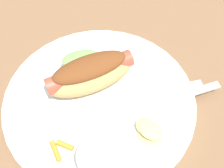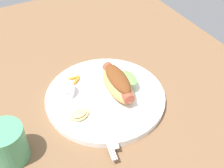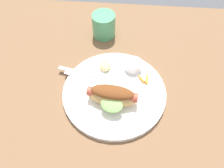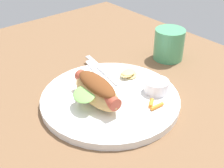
# 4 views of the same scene
# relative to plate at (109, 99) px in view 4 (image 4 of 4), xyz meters

# --- Properties ---
(ground_plane) EXTENTS (1.20, 0.90, 0.02)m
(ground_plane) POSITION_rel_plate_xyz_m (-0.03, -0.00, -0.02)
(ground_plane) COLOR brown
(plate) EXTENTS (0.30, 0.30, 0.02)m
(plate) POSITION_rel_plate_xyz_m (0.00, 0.00, 0.00)
(plate) COLOR white
(plate) RESTS_ON ground_plane
(hot_dog) EXTENTS (0.15, 0.10, 0.06)m
(hot_dog) POSITION_rel_plate_xyz_m (0.00, 0.03, 0.04)
(hot_dog) COLOR tan
(hot_dog) RESTS_ON plate
(sauce_ramekin) EXTENTS (0.05, 0.05, 0.03)m
(sauce_ramekin) POSITION_rel_plate_xyz_m (-0.05, -0.09, 0.02)
(sauce_ramekin) COLOR white
(sauce_ramekin) RESTS_ON plate
(fork) EXTENTS (0.16, 0.04, 0.00)m
(fork) POSITION_rel_plate_xyz_m (0.10, -0.06, 0.01)
(fork) COLOR silver
(fork) RESTS_ON plate
(knife) EXTENTS (0.14, 0.05, 0.00)m
(knife) POSITION_rel_plate_xyz_m (0.09, -0.04, 0.01)
(knife) COLOR silver
(knife) RESTS_ON plate
(chips_pile) EXTENTS (0.05, 0.06, 0.01)m
(chips_pile) POSITION_rel_plate_xyz_m (0.04, -0.09, 0.02)
(chips_pile) COLOR #D9BD71
(chips_pile) RESTS_ON plate
(carrot_garnish) EXTENTS (0.03, 0.03, 0.01)m
(carrot_garnish) POSITION_rel_plate_xyz_m (-0.09, -0.05, 0.01)
(carrot_garnish) COLOR orange
(carrot_garnish) RESTS_ON plate
(drinking_cup) EXTENTS (0.08, 0.08, 0.09)m
(drinking_cup) POSITION_rel_plate_xyz_m (0.06, -0.26, 0.03)
(drinking_cup) COLOR #4C9E6B
(drinking_cup) RESTS_ON ground_plane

